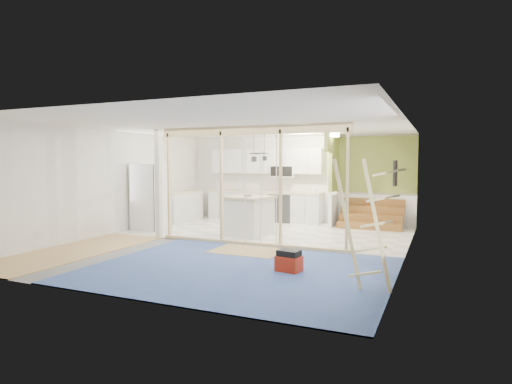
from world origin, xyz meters
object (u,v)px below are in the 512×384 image
at_px(island, 249,216).
at_px(ladder, 366,225).
at_px(toolbox, 289,262).
at_px(fridge, 150,197).

distance_m(island, ladder, 4.87).
relative_size(toolbox, ladder, 0.23).
bearing_deg(island, toolbox, -43.88).
distance_m(fridge, island, 2.88).
distance_m(fridge, toolbox, 5.63).
xyz_separation_m(island, toolbox, (2.03, -2.90, -0.31)).
xyz_separation_m(fridge, ladder, (6.21, -3.30, 0.06)).
xyz_separation_m(toolbox, ladder, (1.33, -0.58, 0.77)).
bearing_deg(toolbox, fridge, 160.21).
relative_size(island, ladder, 0.64).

